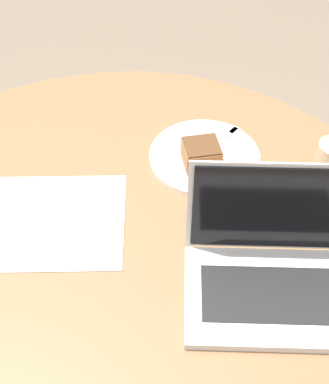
{
  "coord_description": "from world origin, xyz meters",
  "views": [
    {
      "loc": [
        -0.35,
        0.53,
        1.62
      ],
      "look_at": [
        -0.02,
        -0.17,
        0.81
      ],
      "focal_mm": 50.0,
      "sensor_mm": 36.0,
      "label": 1
    }
  ],
  "objects": [
    {
      "name": "fork",
      "position": [
        -0.06,
        -0.4,
        0.78
      ],
      "size": [
        0.06,
        0.17,
        0.0
      ],
      "rotation": [
        0.0,
        0.0,
        4.47
      ],
      "color": "silver",
      "rests_on": "plate"
    },
    {
      "name": "dining_table",
      "position": [
        0.0,
        0.0,
        0.63
      ],
      "size": [
        1.31,
        1.31,
        0.77
      ],
      "color": "brown",
      "rests_on": "ground_plane"
    },
    {
      "name": "cake_slice",
      "position": [
        -0.04,
        -0.32,
        0.81
      ],
      "size": [
        0.11,
        0.11,
        0.05
      ],
      "rotation": [
        0.0,
        0.0,
        5.33
      ],
      "color": "brown",
      "rests_on": "plate"
    },
    {
      "name": "laptop",
      "position": [
        -0.3,
        -0.08,
        0.81
      ],
      "size": [
        0.4,
        0.34,
        0.24
      ],
      "rotation": [
        0.0,
        0.0,
        6.7
      ],
      "color": "silver",
      "rests_on": "dining_table"
    },
    {
      "name": "paper_document",
      "position": [
        0.19,
        -0.02,
        0.77
      ],
      "size": [
        0.42,
        0.38,
        0.0
      ],
      "rotation": [
        0.0,
        0.0,
        0.46
      ],
      "color": "white",
      "rests_on": "dining_table"
    },
    {
      "name": "plate",
      "position": [
        -0.04,
        -0.35,
        0.77
      ],
      "size": [
        0.26,
        0.26,
        0.01
      ],
      "color": "white",
      "rests_on": "dining_table"
    }
  ]
}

